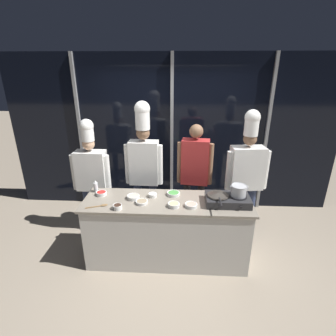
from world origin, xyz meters
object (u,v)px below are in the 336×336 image
object	(u,v)px
person_guest	(195,169)
prep_bowl_bell_pepper	(101,193)
squeeze_bottle_clear	(96,186)
portable_stove	(228,200)
prep_bowl_chicken	(133,197)
prep_bowl_shrimp	(191,205)
prep_bowl_ginger	(174,205)
chef_sous	(144,160)
serving_spoon_slotted	(101,206)
chef_head	(92,171)
stock_pot	(239,190)
prep_bowl_scallions	(173,193)
prep_bowl_soy_glaze	(118,207)
prep_bowl_mushrooms	(142,202)
chef_line	(247,169)
prep_bowl_rice	(153,195)
frying_pan	(218,194)

from	to	relation	value
person_guest	prep_bowl_bell_pepper	bearing A→B (deg)	31.44
squeeze_bottle_clear	person_guest	distance (m)	1.44
portable_stove	prep_bowl_bell_pepper	xyz separation A→B (m)	(-1.63, 0.14, -0.03)
prep_bowl_chicken	prep_bowl_shrimp	bearing A→B (deg)	-12.97
prep_bowl_ginger	chef_sous	world-z (taller)	chef_sous
portable_stove	prep_bowl_chicken	world-z (taller)	portable_stove
prep_bowl_chicken	prep_bowl_shrimp	xyz separation A→B (m)	(0.74, -0.17, -0.00)
serving_spoon_slotted	chef_sous	xyz separation A→B (m)	(0.41, 0.87, 0.28)
prep_bowl_chicken	chef_head	bearing A→B (deg)	141.66
portable_stove	person_guest	xyz separation A→B (m)	(-0.38, 0.72, 0.12)
stock_pot	prep_bowl_ginger	distance (m)	0.81
prep_bowl_ginger	prep_bowl_chicken	bearing A→B (deg)	161.47
serving_spoon_slotted	chef_head	distance (m)	0.88
prep_bowl_scallions	prep_bowl_chicken	world-z (taller)	prep_bowl_chicken
prep_bowl_soy_glaze	prep_bowl_bell_pepper	xyz separation A→B (m)	(-0.30, 0.35, -0.01)
chef_sous	prep_bowl_chicken	bearing A→B (deg)	86.62
prep_bowl_scallions	prep_bowl_soy_glaze	size ratio (longest dim) A/B	1.54
prep_bowl_soy_glaze	chef_sous	bearing A→B (deg)	78.06
prep_bowl_chicken	person_guest	size ratio (longest dim) A/B	0.09
portable_stove	chef_sous	bearing A→B (deg)	147.79
prep_bowl_soy_glaze	serving_spoon_slotted	distance (m)	0.23
squeeze_bottle_clear	prep_bowl_chicken	size ratio (longest dim) A/B	1.05
person_guest	chef_head	bearing A→B (deg)	9.85
stock_pot	prep_bowl_mushrooms	size ratio (longest dim) A/B	1.37
prep_bowl_shrimp	prep_bowl_soy_glaze	world-z (taller)	prep_bowl_soy_glaze
prep_bowl_ginger	prep_bowl_scallions	world-z (taller)	prep_bowl_ginger
person_guest	chef_line	size ratio (longest dim) A/B	0.89
stock_pot	serving_spoon_slotted	size ratio (longest dim) A/B	0.82
prep_bowl_mushrooms	squeeze_bottle_clear	bearing A→B (deg)	156.69
stock_pot	chef_line	world-z (taller)	chef_line
chef_head	prep_bowl_rice	bearing A→B (deg)	152.89
frying_pan	person_guest	world-z (taller)	person_guest
prep_bowl_soy_glaze	prep_bowl_ginger	bearing A→B (deg)	7.93
frying_pan	chef_line	size ratio (longest dim) A/B	0.24
stock_pot	prep_bowl_bell_pepper	xyz separation A→B (m)	(-1.75, 0.14, -0.16)
frying_pan	person_guest	size ratio (longest dim) A/B	0.27
portable_stove	chef_sous	world-z (taller)	chef_sous
prep_bowl_bell_pepper	serving_spoon_slotted	distance (m)	0.30
prep_bowl_ginger	chef_sous	xyz separation A→B (m)	(-0.47, 0.83, 0.26)
prep_bowl_soy_glaze	prep_bowl_mushrooms	xyz separation A→B (m)	(0.27, 0.15, -0.01)
prep_bowl_ginger	prep_bowl_bell_pepper	world-z (taller)	same
squeeze_bottle_clear	prep_bowl_mushrooms	world-z (taller)	squeeze_bottle_clear
prep_bowl_chicken	person_guest	world-z (taller)	person_guest
portable_stove	prep_bowl_chicken	distance (m)	1.19
squeeze_bottle_clear	prep_bowl_rice	world-z (taller)	squeeze_bottle_clear
portable_stove	chef_head	size ratio (longest dim) A/B	0.30
prep_bowl_ginger	prep_bowl_mushrooms	distance (m)	0.40
prep_bowl_ginger	prep_bowl_rice	distance (m)	0.37
squeeze_bottle_clear	prep_bowl_scallions	world-z (taller)	squeeze_bottle_clear
prep_bowl_mushrooms	serving_spoon_slotted	world-z (taller)	prep_bowl_mushrooms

